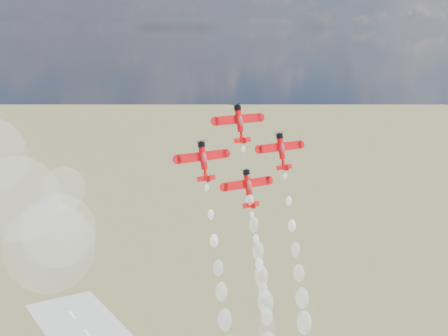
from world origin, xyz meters
TOP-DOWN VIEW (x-y plane):
  - plane_lead at (13.28, 19.42)m, footprint 14.01×5.39m
  - plane_left at (1.28, 17.25)m, footprint 14.01×5.39m
  - plane_right at (25.29, 17.25)m, footprint 14.01×5.39m
  - plane_slot at (13.28, 15.07)m, footprint 14.01×5.39m
  - smoke_trail_lead at (13.03, 5.36)m, footprint 5.46×19.05m

SIDE VIEW (x-z plane):
  - smoke_trail_lead at x=13.03m, z-range 13.38..74.25m
  - plane_slot at x=13.28m, z-range 75.10..84.91m
  - plane_left at x=1.28m, z-range 83.22..93.03m
  - plane_right at x=25.29m, z-range 83.22..93.03m
  - plane_lead at x=13.28m, z-range 91.34..101.16m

